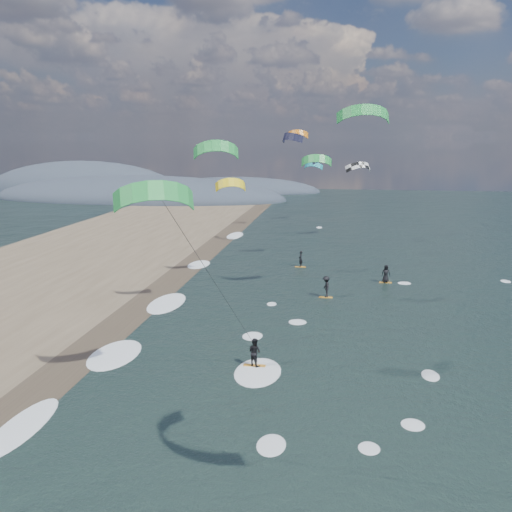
# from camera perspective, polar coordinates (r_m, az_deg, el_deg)

# --- Properties ---
(wet_sand_strip) EXTENTS (3.00, 240.00, 0.00)m
(wet_sand_strip) POSITION_cam_1_polar(r_m,az_deg,el_deg) (32.62, -20.52, -12.24)
(wet_sand_strip) COLOR #382D23
(wet_sand_strip) RESTS_ON ground
(coastal_hills) EXTENTS (80.00, 41.00, 15.00)m
(coastal_hills) POSITION_cam_1_polar(r_m,az_deg,el_deg) (133.31, -12.59, 5.96)
(coastal_hills) COLOR #3D4756
(coastal_hills) RESTS_ON ground
(kitesurfer_near_b) EXTENTS (7.06, 8.77, 11.79)m
(kitesurfer_near_b) POSITION_cam_1_polar(r_m,az_deg,el_deg) (27.56, -6.31, 0.11)
(kitesurfer_near_b) COLOR orange
(kitesurfer_near_b) RESTS_ON ground
(far_kitesurfers) EXTENTS (9.18, 11.85, 1.81)m
(far_kitesurfers) POSITION_cam_1_polar(r_m,az_deg,el_deg) (50.16, 8.25, -2.17)
(far_kitesurfers) COLOR orange
(far_kitesurfers) RESTS_ON ground
(bg_kite_field) EXTENTS (15.18, 69.26, 7.61)m
(bg_kite_field) POSITION_cam_1_polar(r_m,az_deg,el_deg) (69.98, 5.79, 10.33)
(bg_kite_field) COLOR black
(bg_kite_field) RESTS_ON ground
(shoreline_surf) EXTENTS (2.40, 79.40, 0.11)m
(shoreline_surf) POSITION_cam_1_polar(r_m,az_deg,el_deg) (36.01, -15.14, -9.59)
(shoreline_surf) COLOR white
(shoreline_surf) RESTS_ON ground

